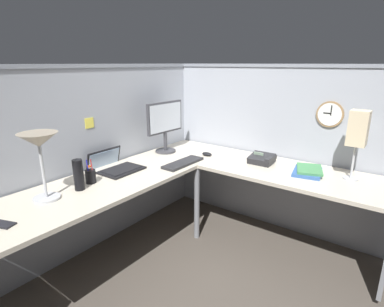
{
  "coord_description": "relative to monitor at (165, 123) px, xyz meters",
  "views": [
    {
      "loc": [
        -1.93,
        -1.33,
        1.59
      ],
      "look_at": [
        0.12,
        0.19,
        0.83
      ],
      "focal_mm": 28.66,
      "sensor_mm": 36.0,
      "label": 1
    }
  ],
  "objects": [
    {
      "name": "keyboard",
      "position": [
        -0.2,
        -0.38,
        -0.28
      ],
      "size": [
        0.43,
        0.14,
        0.02
      ],
      "primitive_type": "cube",
      "rotation": [
        0.0,
        0.0,
        -0.01
      ],
      "color": "#232326",
      "rests_on": "desk"
    },
    {
      "name": "monitor",
      "position": [
        0.0,
        0.0,
        0.0
      ],
      "size": [
        0.46,
        0.2,
        0.5
      ],
      "color": "#38383D",
      "rests_on": "desk"
    },
    {
      "name": "cubicle_wall_right",
      "position": [
        0.58,
        -0.9,
        -0.23
      ],
      "size": [
        0.12,
        2.37,
        1.58
      ],
      "color": "#999EA8",
      "rests_on": "ground"
    },
    {
      "name": "book_stack",
      "position": [
        0.21,
        -1.34,
        -0.27
      ],
      "size": [
        0.33,
        0.27,
        0.04
      ],
      "color": "#335999",
      "rests_on": "desk"
    },
    {
      "name": "laptop",
      "position": [
        -0.65,
        0.01,
        -0.27
      ],
      "size": [
        0.35,
        0.39,
        0.22
      ],
      "color": "black",
      "rests_on": "desk"
    },
    {
      "name": "office_phone",
      "position": [
        0.23,
        -0.93,
        -0.26
      ],
      "size": [
        0.19,
        0.21,
        0.11
      ],
      "color": "#232326",
      "rests_on": "desk"
    },
    {
      "name": "desk",
      "position": [
        -0.44,
        -0.69,
        -0.39
      ],
      "size": [
        2.35,
        2.15,
        0.73
      ],
      "color": "beige",
      "rests_on": "ground"
    },
    {
      "name": "thermos_flask",
      "position": [
        -1.08,
        -0.14,
        -0.18
      ],
      "size": [
        0.07,
        0.07,
        0.22
      ],
      "primitive_type": "cylinder",
      "color": "black",
      "rests_on": "desk"
    },
    {
      "name": "ground_plane",
      "position": [
        -0.29,
        -0.64,
        -1.02
      ],
      "size": [
        6.8,
        6.8,
        0.0
      ],
      "primitive_type": "plane",
      "color": "#4C443D"
    },
    {
      "name": "desk_lamp_paper",
      "position": [
        0.28,
        -1.64,
        0.09
      ],
      "size": [
        0.13,
        0.13,
        0.53
      ],
      "color": "#B7BABF",
      "rests_on": "desk"
    },
    {
      "name": "cell_phone",
      "position": [
        -1.63,
        -0.23,
        -0.29
      ],
      "size": [
        0.11,
        0.16,
        0.01
      ],
      "primitive_type": "cube",
      "rotation": [
        0.0,
        0.0,
        0.35
      ],
      "color": "black",
      "rests_on": "desk"
    },
    {
      "name": "computer_mouse",
      "position": [
        0.14,
        -0.4,
        -0.28
      ],
      "size": [
        0.06,
        0.1,
        0.03
      ],
      "primitive_type": "ellipsoid",
      "color": "black",
      "rests_on": "desk"
    },
    {
      "name": "desk_lamp_dome",
      "position": [
        -1.3,
        -0.11,
        0.07
      ],
      "size": [
        0.24,
        0.24,
        0.44
      ],
      "color": "#B7BABF",
      "rests_on": "desk"
    },
    {
      "name": "pinned_note_leftmost",
      "position": [
        -0.73,
        0.18,
        0.09
      ],
      "size": [
        0.08,
        0.0,
        0.09
      ],
      "primitive_type": "cube",
      "color": "#EAD84C"
    },
    {
      "name": "wall_clock",
      "position": [
        0.53,
        -1.38,
        0.15
      ],
      "size": [
        0.04,
        0.22,
        0.22
      ],
      "color": "olive"
    },
    {
      "name": "pen_cup",
      "position": [
        -0.95,
        -0.1,
        -0.24
      ],
      "size": [
        0.08,
        0.08,
        0.18
      ],
      "color": "black",
      "rests_on": "desk"
    },
    {
      "name": "cubicle_wall_back",
      "position": [
        -0.65,
        0.23,
        -0.23
      ],
      "size": [
        2.57,
        0.12,
        1.58
      ],
      "color": "#999EA8",
      "rests_on": "ground"
    }
  ]
}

